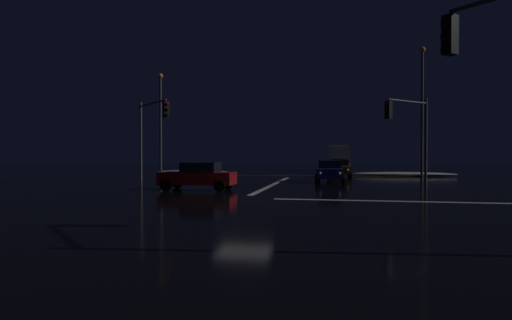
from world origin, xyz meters
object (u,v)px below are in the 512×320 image
Objects in this scene: traffic_signal_nw at (151,125)px; streetlamp_right_near at (422,105)px; sedan_red_crossing at (198,176)px; sedan_blue at (330,171)px; streetlamp_left_near at (161,118)px; box_truck at (339,157)px; sedan_orange at (339,168)px; traffic_signal_ne at (410,125)px; sedan_silver at (339,166)px.

streetlamp_right_near is (18.82, 6.67, 1.73)m from traffic_signal_nw.
sedan_blue is at bearing 49.37° from sedan_red_crossing.
streetlamp_left_near is at bearing 122.38° from sedan_red_crossing.
traffic_signal_nw is 0.65× the size of streetlamp_left_near.
box_truck is 19.34m from streetlamp_right_near.
sedan_orange is 0.52× the size of box_truck.
sedan_orange is 16.99m from traffic_signal_nw.
streetlamp_left_near is (-19.12, 6.38, 1.27)m from traffic_signal_ne.
box_truck is at bearing 62.73° from traffic_signal_nw.
streetlamp_right_near reaches higher than box_truck.
sedan_orange is at bearing 62.27° from sedan_red_crossing.
sedan_silver is at bearing -89.68° from box_truck.
sedan_orange is at bearing -89.83° from box_truck.
streetlamp_right_near reaches higher than traffic_signal_ne.
sedan_silver is at bearing 69.79° from sedan_red_crossing.
sedan_blue and sedan_silver have the same top height.
box_truck reaches higher than sedan_orange.
streetlamp_left_near is at bearing -129.68° from box_truck.
streetlamp_left_near reaches higher than traffic_signal_ne.
sedan_red_crossing is 18.49m from streetlamp_right_near.
sedan_red_crossing is 0.43× the size of streetlamp_right_near.
traffic_signal_ne is (16.94, 0.30, -0.19)m from traffic_signal_nw.
sedan_blue is 6.97m from traffic_signal_ne.
sedan_blue is 15.05m from streetlamp_left_near.
box_truck is at bearing 74.70° from sedan_red_crossing.
sedan_orange is at bearing 15.55° from streetlamp_left_near.
sedan_red_crossing is (-7.93, -21.54, 0.00)m from sedan_silver.
sedan_red_crossing is 13.36m from traffic_signal_ne.
sedan_silver is at bearing 120.02° from streetlamp_right_near.
box_truck is (-0.04, 7.28, 0.91)m from sedan_silver.
streetlamp_left_near is at bearing 180.00° from streetlamp_right_near.
streetlamp_left_near reaches higher than sedan_orange.
streetlamp_left_near is (-14.20, 2.49, 4.32)m from sedan_blue.
traffic_signal_nw is (-4.77, 4.27, 3.24)m from sedan_red_crossing.
box_truck is (0.63, 20.37, 0.91)m from sedan_blue.
sedan_orange is at bearing 111.99° from traffic_signal_ne.
box_truck is 1.43× the size of traffic_signal_nw.
box_truck is 0.93× the size of streetlamp_left_near.
streetlamp_right_near is at bearing 20.13° from sedan_blue.
sedan_silver is 0.78× the size of traffic_signal_ne.
sedan_blue is at bearing -92.95° from sedan_silver.
box_truck is (-0.04, 13.74, 0.91)m from sedan_orange.
sedan_red_crossing is at bearing -110.21° from sedan_silver.
traffic_signal_nw reaches higher than traffic_signal_ne.
box_truck reaches higher than sedan_blue.
sedan_blue is at bearing -95.79° from sedan_orange.
sedan_blue is 0.52× the size of box_truck.
sedan_red_crossing is at bearing -142.07° from streetlamp_right_near.
sedan_blue is 11.14m from sedan_red_crossing.
sedan_blue is 6.66m from sedan_orange.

